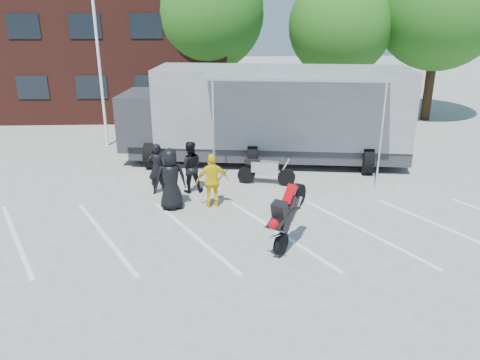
{
  "coord_description": "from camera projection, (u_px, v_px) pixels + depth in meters",
  "views": [
    {
      "loc": [
        -1.4,
        -10.62,
        5.91
      ],
      "look_at": [
        -0.85,
        1.76,
        1.3
      ],
      "focal_mm": 35.0,
      "sensor_mm": 36.0,
      "label": 1
    }
  ],
  "objects": [
    {
      "name": "tree_mid",
      "position": [
        340.0,
        26.0,
        24.59
      ],
      "size": [
        5.44,
        5.44,
        7.68
      ],
      "color": "#382314",
      "rests_on": "ground"
    },
    {
      "name": "spectator_leather_b",
      "position": [
        157.0,
        169.0,
        15.44
      ],
      "size": [
        0.64,
        0.42,
        1.74
      ],
      "primitive_type": "imported",
      "rotation": [
        0.0,
        0.0,
        3.13
      ],
      "color": "black",
      "rests_on": "ground"
    },
    {
      "name": "transporter_truck",
      "position": [
        267.0,
        161.0,
        18.98
      ],
      "size": [
        12.38,
        7.09,
        3.74
      ],
      "primitive_type": null,
      "rotation": [
        0.0,
        0.0,
        -0.13
      ],
      "color": "gray",
      "rests_on": "ground"
    },
    {
      "name": "ground",
      "position": [
        276.0,
        250.0,
        12.06
      ],
      "size": [
        100.0,
        100.0,
        0.0
      ],
      "primitive_type": "plane",
      "color": "#A4A49F",
      "rests_on": "ground"
    },
    {
      "name": "spectator_leather_a",
      "position": [
        171.0,
        179.0,
        14.25
      ],
      "size": [
        1.06,
        0.81,
        1.94
      ],
      "primitive_type": "imported",
      "rotation": [
        0.0,
        0.0,
        3.37
      ],
      "color": "black",
      "rests_on": "ground"
    },
    {
      "name": "parked_motorcycle",
      "position": [
        266.0,
        184.0,
        16.54
      ],
      "size": [
        2.19,
        1.15,
        1.09
      ],
      "primitive_type": null,
      "rotation": [
        0.0,
        0.0,
        1.34
      ],
      "color": "#B3B4B8",
      "rests_on": "ground"
    },
    {
      "name": "parking_bay_lines",
      "position": [
        272.0,
        233.0,
        13.0
      ],
      "size": [
        18.09,
        13.33,
        0.01
      ],
      "primitive_type": "cube",
      "rotation": [
        0.0,
        0.0,
        0.52
      ],
      "color": "white",
      "rests_on": "ground"
    },
    {
      "name": "tree_left",
      "position": [
        207.0,
        13.0,
        25.02
      ],
      "size": [
        6.12,
        6.12,
        8.64
      ],
      "color": "#382314",
      "rests_on": "ground"
    },
    {
      "name": "flagpole",
      "position": [
        102.0,
        28.0,
        19.41
      ],
      "size": [
        1.61,
        0.12,
        8.0
      ],
      "color": "white",
      "rests_on": "ground"
    },
    {
      "name": "office_building",
      "position": [
        72.0,
        50.0,
        27.29
      ],
      "size": [
        18.0,
        8.0,
        7.0
      ],
      "primitive_type": "cube",
      "color": "#471E16",
      "rests_on": "ground"
    },
    {
      "name": "spectator_leather_c",
      "position": [
        190.0,
        167.0,
        15.61
      ],
      "size": [
        0.94,
        0.78,
        1.76
      ],
      "primitive_type": "imported",
      "rotation": [
        0.0,
        0.0,
        3.28
      ],
      "color": "black",
      "rests_on": "ground"
    },
    {
      "name": "spectator_hivis",
      "position": [
        213.0,
        181.0,
        14.38
      ],
      "size": [
        1.07,
        0.57,
        1.73
      ],
      "primitive_type": "imported",
      "rotation": [
        0.0,
        0.0,
        3.3
      ],
      "color": "yellow",
      "rests_on": "ground"
    },
    {
      "name": "tree_right",
      "position": [
        440.0,
        7.0,
        24.0
      ],
      "size": [
        6.46,
        6.46,
        9.12
      ],
      "color": "#382314",
      "rests_on": "ground"
    },
    {
      "name": "stunt_bike_rider",
      "position": [
        292.0,
        246.0,
        12.3
      ],
      "size": [
        1.55,
        1.75,
        1.9
      ],
      "primitive_type": null,
      "rotation": [
        0.0,
        0.0,
        -0.61
      ],
      "color": "black",
      "rests_on": "ground"
    }
  ]
}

